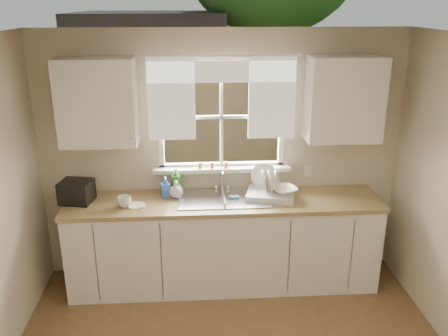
{
  "coord_description": "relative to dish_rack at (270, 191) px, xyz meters",
  "views": [
    {
      "loc": [
        -0.27,
        -2.52,
        2.73
      ],
      "look_at": [
        0.0,
        1.65,
        1.25
      ],
      "focal_mm": 38.0,
      "sensor_mm": 36.0,
      "label": 1
    }
  ],
  "objects": [
    {
      "name": "room_walls",
      "position": [
        -0.46,
        -1.79,
        0.26
      ],
      "size": [
        3.62,
        4.02,
        2.5
      ],
      "color": "beige",
      "rests_on": "ground"
    },
    {
      "name": "base_cabinets",
      "position": [
        -0.46,
        -0.05,
        -0.54
      ],
      "size": [
        3.0,
        0.62,
        0.87
      ],
      "primitive_type": "cube",
      "color": "silver",
      "rests_on": "ground"
    },
    {
      "name": "cup",
      "position": [
        -1.39,
        -0.14,
        -0.01
      ],
      "size": [
        0.14,
        0.14,
        0.11
      ],
      "primitive_type": "imported",
      "rotation": [
        0.0,
        0.0,
        0.06
      ],
      "color": "beige",
      "rests_on": "countertop"
    },
    {
      "name": "soap_bottle_c",
      "position": [
        -0.92,
        0.05,
        0.02
      ],
      "size": [
        0.17,
        0.17,
        0.17
      ],
      "primitive_type": "imported",
      "rotation": [
        0.0,
        0.0,
        0.29
      ],
      "color": "beige",
      "rests_on": "countertop"
    },
    {
      "name": "window",
      "position": [
        -0.46,
        0.28,
        0.51
      ],
      "size": [
        1.38,
        0.16,
        1.06
      ],
      "color": "white",
      "rests_on": "room_walls"
    },
    {
      "name": "ceiling",
      "position": [
        -0.46,
        -1.73,
        1.53
      ],
      "size": [
        3.6,
        4.0,
        0.02
      ],
      "primitive_type": "cube",
      "color": "silver",
      "rests_on": "room_walls"
    },
    {
      "name": "sink",
      "position": [
        -0.46,
        -0.01,
        -0.14
      ],
      "size": [
        0.88,
        0.52,
        0.4
      ],
      "color": "#B7B7BC",
      "rests_on": "countertop"
    },
    {
      "name": "curtains",
      "position": [
        -0.46,
        0.22,
        0.96
      ],
      "size": [
        1.5,
        0.03,
        0.81
      ],
      "color": "white",
      "rests_on": "room_walls"
    },
    {
      "name": "wall_outlet",
      "position": [
        0.42,
        0.26,
        0.11
      ],
      "size": [
        0.08,
        0.01,
        0.12
      ],
      "primitive_type": "cube",
      "color": "beige",
      "rests_on": "room_walls"
    },
    {
      "name": "soap_bottle_b",
      "position": [
        -1.02,
        0.08,
        0.04
      ],
      "size": [
        0.11,
        0.11,
        0.2
      ],
      "primitive_type": "imported",
      "rotation": [
        0.0,
        0.0,
        0.19
      ],
      "color": "blue",
      "rests_on": "countertop"
    },
    {
      "name": "bowl",
      "position": [
        0.13,
        -0.05,
        0.02
      ],
      "size": [
        0.31,
        0.31,
        0.06
      ],
      "primitive_type": "imported",
      "rotation": [
        0.0,
        0.0,
        0.34
      ],
      "color": "white",
      "rests_on": "dish_rack"
    },
    {
      "name": "upper_cabinet_right",
      "position": [
        0.69,
        0.1,
        0.88
      ],
      "size": [
        0.7,
        0.33,
        0.8
      ],
      "primitive_type": "cube",
      "color": "silver",
      "rests_on": "room_walls"
    },
    {
      "name": "black_appliance",
      "position": [
        -1.86,
        0.01,
        0.04
      ],
      "size": [
        0.33,
        0.3,
        0.21
      ],
      "primitive_type": "cube",
      "rotation": [
        0.0,
        0.0,
        -0.19
      ],
      "color": "black",
      "rests_on": "countertop"
    },
    {
      "name": "sill_jars",
      "position": [
        -0.55,
        0.21,
        0.21
      ],
      "size": [
        0.3,
        0.04,
        0.06
      ],
      "color": "brown",
      "rests_on": "window"
    },
    {
      "name": "soap_bottle_a",
      "position": [
        -0.92,
        0.13,
        0.08
      ],
      "size": [
        0.14,
        0.14,
        0.28
      ],
      "primitive_type": "imported",
      "rotation": [
        0.0,
        0.0,
        -0.4
      ],
      "color": "#2D8029",
      "rests_on": "countertop"
    },
    {
      "name": "upper_cabinet_left",
      "position": [
        -1.61,
        0.1,
        0.88
      ],
      "size": [
        0.7,
        0.33,
        0.8
      ],
      "primitive_type": "cube",
      "color": "silver",
      "rests_on": "room_walls"
    },
    {
      "name": "countertop",
      "position": [
        -0.46,
        -0.05,
        -0.08
      ],
      "size": [
        3.04,
        0.65,
        0.04
      ],
      "primitive_type": "cube",
      "color": "olive",
      "rests_on": "base_cabinets"
    },
    {
      "name": "saucer",
      "position": [
        -1.28,
        -0.13,
        -0.06
      ],
      "size": [
        0.17,
        0.17,
        0.01
      ],
      "primitive_type": "cylinder",
      "color": "white",
      "rests_on": "countertop"
    },
    {
      "name": "dish_rack",
      "position": [
        0.0,
        0.0,
        0.0
      ],
      "size": [
        0.52,
        0.44,
        0.31
      ],
      "color": "silver",
      "rests_on": "countertop"
    }
  ]
}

